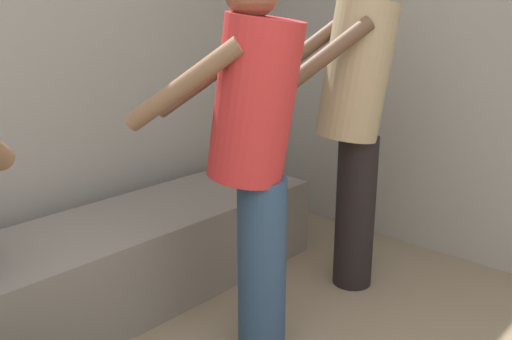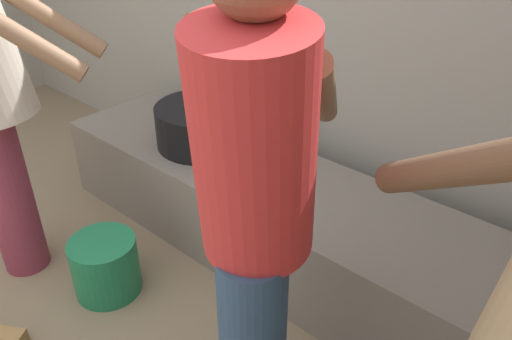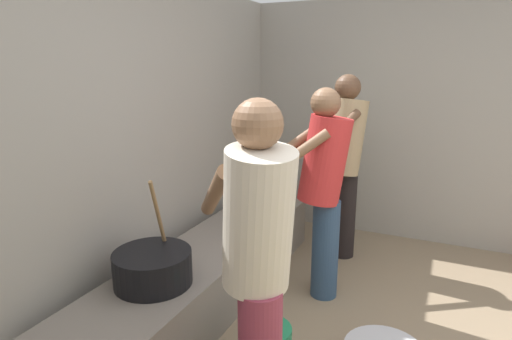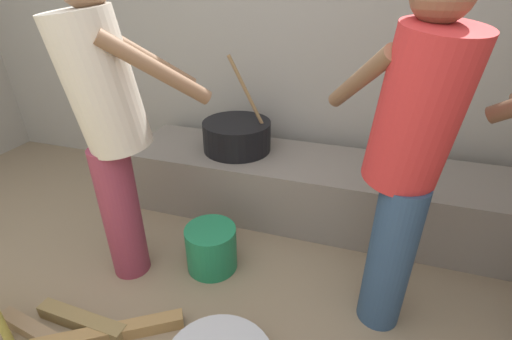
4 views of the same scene
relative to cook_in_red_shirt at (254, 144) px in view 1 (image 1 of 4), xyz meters
The scene contains 3 objects.
hearth_ledge 1.08m from the cook_in_red_shirt, 119.25° to the left, with size 2.68×0.60×0.43m, color slate.
cook_in_red_shirt is the anchor object (origin of this frame).
cook_in_tan_shirt 0.74m from the cook_in_red_shirt, ahead, with size 0.74×0.63×1.64m.
Camera 1 is at (-0.50, -0.41, 1.41)m, focal length 38.79 mm.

